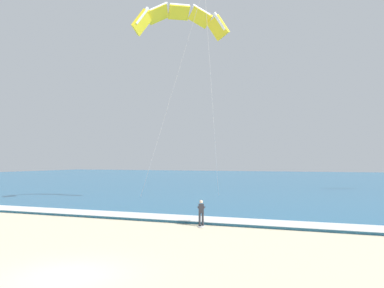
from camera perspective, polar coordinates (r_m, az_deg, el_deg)
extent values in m
plane|color=beige|center=(15.64, -18.13, -18.05)|extent=(200.00, 200.00, 0.00)
cube|color=teal|center=(84.74, 14.12, -5.18)|extent=(200.00, 120.00, 0.20)
cube|color=white|center=(27.10, 0.03, -10.98)|extent=(200.00, 2.42, 0.04)
ellipsoid|color=white|center=(25.20, 1.38, -12.08)|extent=(0.87, 1.47, 0.05)
cube|color=black|center=(25.41, 1.56, -11.89)|extent=(0.17, 0.11, 0.04)
cube|color=black|center=(24.97, 1.20, -12.06)|extent=(0.17, 0.11, 0.04)
cylinder|color=#232328|center=(25.14, 1.14, -11.19)|extent=(0.14, 0.14, 0.84)
cylinder|color=#232328|center=(25.14, 1.61, -11.19)|extent=(0.14, 0.14, 0.84)
cube|color=#232328|center=(25.04, 1.38, -9.56)|extent=(0.39, 0.30, 0.60)
sphere|color=beige|center=(24.99, 1.37, -8.56)|extent=(0.22, 0.22, 0.22)
cylinder|color=#232328|center=(25.19, 0.96, -9.40)|extent=(0.25, 0.51, 0.22)
cylinder|color=#232328|center=(25.19, 1.79, -9.40)|extent=(0.25, 0.51, 0.22)
cylinder|color=black|center=(25.41, 1.37, -9.34)|extent=(0.53, 0.21, 0.04)
cube|color=#3F3F42|center=(25.18, 1.38, -10.02)|extent=(0.14, 0.11, 0.10)
cube|color=yellow|center=(35.45, 3.89, 16.83)|extent=(2.16, 1.48, 2.04)
cube|color=white|center=(35.11, 4.13, 17.74)|extent=(1.08, 0.77, 1.56)
cube|color=yellow|center=(36.10, 1.22, 18.32)|extent=(2.35, 1.88, 1.70)
cube|color=white|center=(35.77, 1.42, 19.22)|extent=(1.46, 1.05, 1.03)
cube|color=yellow|center=(36.13, -1.97, 18.97)|extent=(2.27, 2.13, 0.97)
cube|color=white|center=(35.80, -1.82, 19.88)|extent=(1.61, 1.15, 0.26)
cube|color=yellow|center=(35.53, -5.08, 18.68)|extent=(1.87, 2.16, 1.70)
cube|color=white|center=(35.18, -4.98, 19.61)|extent=(1.46, 1.04, 1.03)
cube|color=yellow|center=(34.40, -7.50, 17.46)|extent=(1.21, 1.97, 2.04)
cube|color=white|center=(34.04, -7.44, 18.41)|extent=(1.00, 0.76, 1.56)
cylinder|color=#B2B2B7|center=(29.62, 3.05, 5.96)|extent=(1.53, 8.26, 14.75)
cylinder|color=#B2B2B7|center=(28.97, -3.43, 6.15)|extent=(7.24, 4.73, 14.75)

